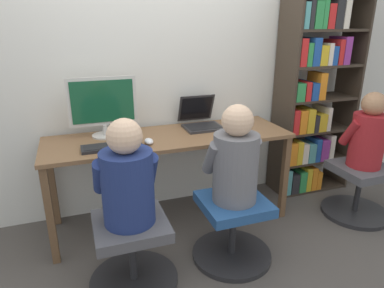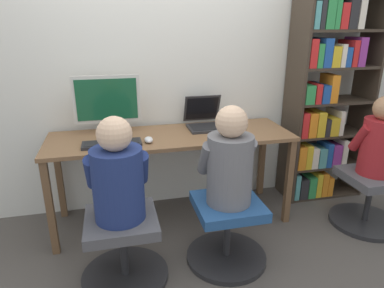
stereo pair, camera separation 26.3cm
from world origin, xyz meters
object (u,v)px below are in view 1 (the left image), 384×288
object	(u,v)px
bookshelf	(311,99)
laptop	(201,121)
keyboard	(112,146)
office_chair_left	(132,252)
person_at_laptop	(235,160)
person_near_shelf	(368,134)
desktop_monitor	(103,106)
office_chair_right	(233,228)
office_chair_side	(358,190)
person_at_monitor	(127,179)

from	to	relation	value
bookshelf	laptop	bearing A→B (deg)	178.76
keyboard	office_chair_left	world-z (taller)	keyboard
person_at_laptop	person_near_shelf	world-z (taller)	person_at_laptop
bookshelf	person_near_shelf	bearing A→B (deg)	-76.22
keyboard	person_at_laptop	xyz separation A→B (m)	(0.75, -0.48, -0.02)
office_chair_left	desktop_monitor	bearing A→B (deg)	92.58
office_chair_right	person_near_shelf	xyz separation A→B (m)	(1.30, 0.17, 0.51)
person_at_laptop	keyboard	bearing A→B (deg)	147.07
office_chair_left	person_at_laptop	bearing A→B (deg)	2.87
office_chair_right	laptop	bearing A→B (deg)	86.51
person_near_shelf	bookshelf	bearing A→B (deg)	103.78
office_chair_side	office_chair_right	bearing A→B (deg)	-172.55
person_at_laptop	person_near_shelf	size ratio (longest dim) A/B	1.06
keyboard	bookshelf	size ratio (longest dim) A/B	0.23
person_at_monitor	person_near_shelf	distance (m)	2.04
keyboard	office_chair_right	bearing A→B (deg)	-33.18
bookshelf	office_chair_side	bearing A→B (deg)	-76.32
office_chair_right	person_at_monitor	xyz separation A→B (m)	(-0.72, -0.03, 0.51)
desktop_monitor	office_chair_side	xyz separation A→B (m)	(2.07, -0.61, -0.78)
laptop	office_chair_right	xyz separation A→B (m)	(-0.05, -0.78, -0.58)
laptop	keyboard	distance (m)	0.85
laptop	office_chair_side	size ratio (longest dim) A/B	0.62
bookshelf	person_near_shelf	world-z (taller)	bookshelf
laptop	office_chair_right	bearing A→B (deg)	-93.49
desktop_monitor	person_at_laptop	bearing A→B (deg)	-45.69
desktop_monitor	bookshelf	distance (m)	1.92
office_chair_right	bookshelf	world-z (taller)	bookshelf
office_chair_right	person_at_monitor	size ratio (longest dim) A/B	0.88
office_chair_left	bookshelf	xyz separation A→B (m)	(1.89, 0.79, 0.70)
person_at_laptop	laptop	bearing A→B (deg)	86.49
person_at_monitor	office_chair_right	bearing A→B (deg)	2.17
person_at_monitor	office_chair_side	world-z (taller)	person_at_monitor
bookshelf	office_chair_right	bearing A→B (deg)	-146.94
desktop_monitor	person_at_monitor	size ratio (longest dim) A/B	0.80
person_near_shelf	person_at_monitor	bearing A→B (deg)	-174.31
bookshelf	person_at_laptop	bearing A→B (deg)	-147.10
person_at_monitor	person_near_shelf	bearing A→B (deg)	5.69
keyboard	person_at_laptop	size ratio (longest dim) A/B	0.64
person_at_monitor	person_near_shelf	xyz separation A→B (m)	(2.03, 0.20, -0.00)
keyboard	person_near_shelf	size ratio (longest dim) A/B	0.68
office_chair_right	keyboard	bearing A→B (deg)	146.82
desktop_monitor	person_near_shelf	world-z (taller)	desktop_monitor
desktop_monitor	office_chair_left	size ratio (longest dim) A/B	0.91
desktop_monitor	person_at_laptop	distance (m)	1.12
person_at_laptop	bookshelf	bearing A→B (deg)	32.90
office_chair_left	person_near_shelf	bearing A→B (deg)	5.82
office_chair_right	person_at_laptop	distance (m)	0.52
keyboard	office_chair_left	distance (m)	0.75
person_at_monitor	person_at_laptop	world-z (taller)	person_at_laptop
keyboard	office_chair_left	bearing A→B (deg)	-87.48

